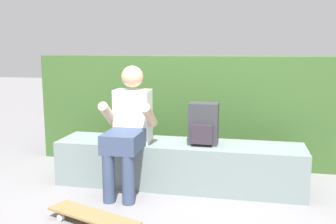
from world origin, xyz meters
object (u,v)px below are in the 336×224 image
(skateboard_near_person, at_px, (93,216))
(backpack_on_bench, at_px, (203,124))
(person_skater, at_px, (128,125))
(bench_main, at_px, (179,164))

(skateboard_near_person, relative_size, backpack_on_bench, 2.05)
(person_skater, bearing_deg, bench_main, 26.72)
(skateboard_near_person, bearing_deg, backpack_on_bench, 53.37)
(bench_main, distance_m, backpack_on_bench, 0.48)
(bench_main, bearing_deg, person_skater, -153.28)
(bench_main, height_order, person_skater, person_skater)
(bench_main, bearing_deg, backpack_on_bench, -2.24)
(person_skater, height_order, backpack_on_bench, person_skater)
(bench_main, relative_size, backpack_on_bench, 6.02)
(bench_main, height_order, backpack_on_bench, backpack_on_bench)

